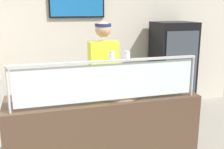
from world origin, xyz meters
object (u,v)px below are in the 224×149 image
Objects in this scene: pizza_server at (117,92)px; drink_fridge at (172,68)px; pizza_tray at (119,93)px; worker_figure at (104,78)px; parmesan_shaker at (112,56)px; pepper_flake_shaker at (127,56)px.

pizza_server is 0.17× the size of drink_fridge.
drink_fridge is at bearing 44.64° from pizza_server.
pizza_tray is 0.29× the size of worker_figure.
parmesan_shaker is at bearing -119.49° from pizza_server.
worker_figure is 1.05× the size of drink_fridge.
pepper_flake_shaker is 0.05× the size of worker_figure.
pepper_flake_shaker is at bearing -88.55° from worker_figure.
pizza_tray is 2.23m from drink_fridge.
pepper_flake_shaker is 0.96m from worker_figure.
parmesan_shaker is at bearing -132.94° from drink_fridge.
parmesan_shaker is (-0.16, -0.26, 0.49)m from pizza_tray.
pizza_server is 0.16× the size of worker_figure.
parmesan_shaker is at bearing -99.33° from worker_figure.
pizza_server is 3.33× the size of pepper_flake_shaker.
worker_figure is (-0.02, 0.59, 0.04)m from pizza_tray.
worker_figure is (0.01, 0.61, 0.02)m from pizza_server.
pepper_flake_shaker is at bearing 0.00° from parmesan_shaker.
parmesan_shaker is 0.16m from pepper_flake_shaker.
pizza_tray is at bearing 33.97° from pizza_server.
pepper_flake_shaker is at bearing -89.65° from pizza_tray.
drink_fridge is (1.56, 1.85, -0.61)m from pepper_flake_shaker.
parmesan_shaker reaches higher than pizza_tray.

